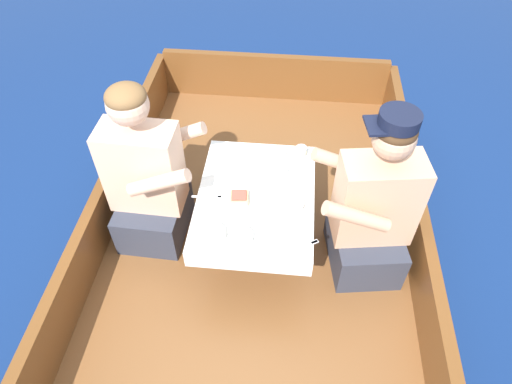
{
  "coord_description": "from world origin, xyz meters",
  "views": [
    {
      "loc": [
        0.16,
        -1.7,
        2.47
      ],
      "look_at": [
        0.0,
        -0.06,
        0.73
      ],
      "focal_mm": 32.0,
      "sensor_mm": 36.0,
      "label": 1
    }
  ],
  "objects_px": {
    "sandwich": "(239,198)",
    "coffee_cup_starboard": "(282,153)",
    "coffee_cup_port": "(281,174)",
    "person_port": "(147,181)",
    "tin_can": "(301,151)",
    "person_starboard": "(372,212)"
  },
  "relations": [
    {
      "from": "sandwich",
      "to": "coffee_cup_starboard",
      "type": "xyz_separation_m",
      "value": [
        0.2,
        0.37,
        -0.0
      ]
    },
    {
      "from": "sandwich",
      "to": "coffee_cup_port",
      "type": "bearing_deg",
      "value": 44.24
    },
    {
      "from": "person_port",
      "to": "tin_can",
      "type": "distance_m",
      "value": 0.88
    },
    {
      "from": "person_starboard",
      "to": "coffee_cup_port",
      "type": "relative_size",
      "value": 10.04
    },
    {
      "from": "person_port",
      "to": "coffee_cup_port",
      "type": "relative_size",
      "value": 9.89
    },
    {
      "from": "person_port",
      "to": "coffee_cup_starboard",
      "type": "distance_m",
      "value": 0.77
    },
    {
      "from": "tin_can",
      "to": "coffee_cup_port",
      "type": "bearing_deg",
      "value": -117.48
    },
    {
      "from": "person_starboard",
      "to": "coffee_cup_starboard",
      "type": "xyz_separation_m",
      "value": [
        -0.49,
        0.36,
        0.05
      ]
    },
    {
      "from": "person_port",
      "to": "sandwich",
      "type": "distance_m",
      "value": 0.54
    },
    {
      "from": "person_starboard",
      "to": "sandwich",
      "type": "distance_m",
      "value": 0.69
    },
    {
      "from": "coffee_cup_starboard",
      "to": "tin_can",
      "type": "relative_size",
      "value": 1.35
    },
    {
      "from": "person_port",
      "to": "person_starboard",
      "type": "height_order",
      "value": "person_starboard"
    },
    {
      "from": "sandwich",
      "to": "tin_can",
      "type": "height_order",
      "value": "sandwich"
    },
    {
      "from": "person_starboard",
      "to": "coffee_cup_port",
      "type": "height_order",
      "value": "person_starboard"
    },
    {
      "from": "sandwich",
      "to": "tin_can",
      "type": "relative_size",
      "value": 1.52
    },
    {
      "from": "coffee_cup_port",
      "to": "tin_can",
      "type": "distance_m",
      "value": 0.23
    },
    {
      "from": "tin_can",
      "to": "person_port",
      "type": "bearing_deg",
      "value": -161.33
    },
    {
      "from": "coffee_cup_port",
      "to": "tin_can",
      "type": "bearing_deg",
      "value": 62.52
    },
    {
      "from": "person_port",
      "to": "sandwich",
      "type": "bearing_deg",
      "value": -10.67
    },
    {
      "from": "person_starboard",
      "to": "tin_can",
      "type": "bearing_deg",
      "value": -53.97
    },
    {
      "from": "sandwich",
      "to": "coffee_cup_starboard",
      "type": "distance_m",
      "value": 0.42
    },
    {
      "from": "person_port",
      "to": "tin_can",
      "type": "relative_size",
      "value": 15.3
    }
  ]
}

